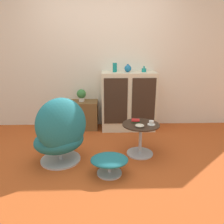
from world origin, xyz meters
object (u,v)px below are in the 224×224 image
vase_leftmost (115,68)px  book_stack (136,121)px  sideboard (128,101)px  potted_plant (81,95)px  tv_console (81,115)px  vase_inner_right (144,70)px  bowl (140,126)px  egg_chair (61,133)px  vase_inner_left (128,68)px  teacup (151,123)px  coffee_table (140,136)px  ottoman (109,161)px

vase_leftmost → book_stack: vase_leftmost is taller
sideboard → potted_plant: 0.87m
tv_console → vase_leftmost: vase_leftmost is taller
vase_inner_right → bowl: bearing=-101.3°
egg_chair → vase_inner_left: bearing=51.8°
book_stack → tv_console: bearing=131.2°
tv_console → vase_leftmost: bearing=-3.4°
tv_console → teacup: size_ratio=5.54×
coffee_table → vase_inner_right: bearing=79.4°
egg_chair → ottoman: egg_chair is taller
sideboard → bowl: bearing=-88.3°
vase_inner_left → teacup: size_ratio=1.26×
vase_inner_right → vase_leftmost: bearing=180.0°
teacup → book_stack: size_ratio=0.86×
tv_console → vase_inner_right: vase_inner_right is taller
teacup → bowl: (-0.18, -0.08, -0.00)m
teacup → bowl: size_ratio=0.90×
sideboard → teacup: size_ratio=9.67×
coffee_table → bowl: bowl is taller
tv_console → coffee_table: tv_console is taller
vase_leftmost → potted_plant: (-0.61, 0.04, -0.49)m
egg_chair → coffee_table: bearing=10.5°
sideboard → vase_inner_right: vase_inner_right is taller
sideboard → tv_console: size_ratio=1.74×
coffee_table → vase_inner_right: vase_inner_right is taller
egg_chair → vase_leftmost: vase_leftmost is taller
tv_console → potted_plant: (0.01, 0.00, 0.39)m
potted_plant → sideboard: bearing=-2.7°
ottoman → vase_leftmost: bearing=85.2°
ottoman → potted_plant: potted_plant is taller
vase_leftmost → vase_inner_left: 0.23m
vase_inner_right → ottoman: bearing=-112.7°
egg_chair → vase_leftmost: bearing=58.9°
vase_leftmost → vase_inner_left: bearing=0.0°
coffee_table → ottoman: bearing=-132.1°
vase_leftmost → vase_inner_right: vase_leftmost is taller
vase_leftmost → bowl: size_ratio=1.30×
book_stack → sideboard: bearing=90.4°
tv_console → vase_inner_right: bearing=-1.8°
egg_chair → coffee_table: 1.11m
sideboard → vase_leftmost: vase_leftmost is taller
coffee_table → potted_plant: potted_plant is taller
ottoman → coffee_table: 0.68m
teacup → bowl: 0.19m
potted_plant → vase_inner_left: bearing=-2.5°
sideboard → coffee_table: 1.08m
vase_leftmost → vase_inner_right: bearing=0.0°
tv_console → vase_inner_left: bearing=-2.5°
tv_console → vase_inner_left: 1.22m
sideboard → coffee_table: sideboard is taller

